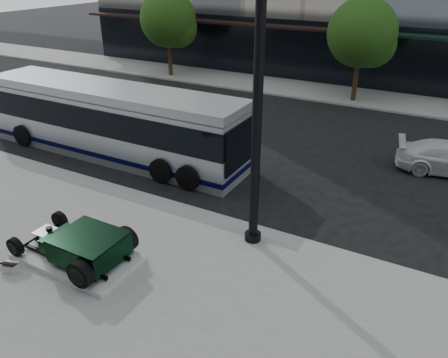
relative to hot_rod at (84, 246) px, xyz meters
The scene contains 8 objects.
ground 6.24m from the hot_rod, 75.42° to the left, with size 120.00×120.00×0.00m, color black.
sidewalk_far 20.07m from the hot_rod, 85.54° to the left, with size 70.00×4.00×0.12m, color gray.
street_trees 19.50m from the hot_rod, 81.93° to the left, with size 29.80×3.80×5.70m.
display_plinth 0.60m from the hot_rod, behind, with size 3.40×1.80×0.15m, color silver.
hot_rod is the anchor object (origin of this frame).
info_plaque 2.00m from the hot_rod, 141.96° to the right, with size 0.47×0.40×0.31m.
lamppost 5.88m from the hot_rod, 42.47° to the left, with size 0.48×0.48×8.78m.
transit_bus 7.93m from the hot_rod, 125.46° to the left, with size 12.12×2.88×2.92m.
Camera 1 is at (6.34, -12.63, 7.55)m, focal length 35.00 mm.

